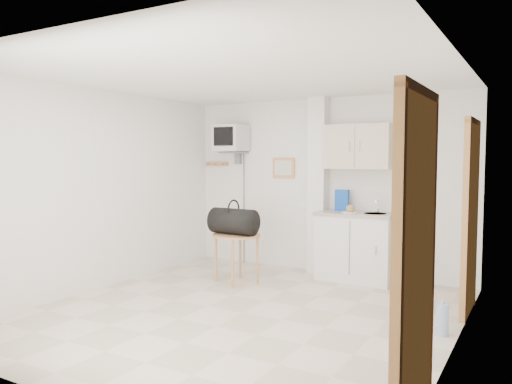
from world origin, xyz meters
The scene contains 7 objects.
ground centered at (0.00, 0.00, 0.00)m, with size 4.50×4.50×0.00m, color beige.
room_envelope centered at (0.24, 0.09, 1.54)m, with size 4.24×4.54×2.55m.
kitchenette centered at (0.57, 2.00, 0.80)m, with size 1.03×0.58×2.10m.
crt_television centered at (-1.45, 2.02, 1.94)m, with size 0.44×0.45×2.15m.
round_table centered at (-0.74, 1.05, 0.56)m, with size 0.63×0.63×0.65m.
duffel_bag centered at (-0.77, 1.02, 0.82)m, with size 0.63×0.37×0.46m.
water_bottle centered at (1.96, 0.36, 0.15)m, with size 0.11×0.11×0.34m.
Camera 1 is at (2.73, -4.44, 1.66)m, focal length 35.00 mm.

